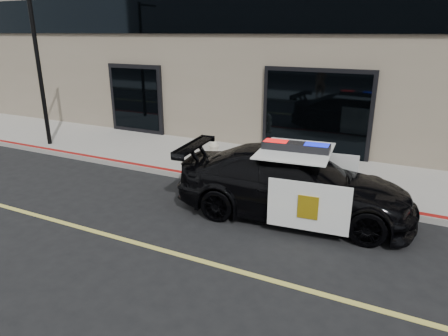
% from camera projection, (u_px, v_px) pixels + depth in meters
% --- Properties ---
extents(ground, '(120.00, 120.00, 0.00)m').
position_uv_depth(ground, '(265.00, 279.00, 6.65)').
color(ground, black).
rests_on(ground, ground).
extents(sidewalk_n, '(60.00, 3.50, 0.15)m').
position_uv_depth(sidewalk_n, '(332.00, 177.00, 11.08)').
color(sidewalk_n, gray).
rests_on(sidewalk_n, ground).
extents(police_car, '(3.08, 5.53, 1.68)m').
position_uv_depth(police_car, '(294.00, 183.00, 8.75)').
color(police_car, black).
rests_on(police_car, ground).
extents(fire_hydrant, '(0.34, 0.47, 0.75)m').
position_uv_depth(fire_hydrant, '(214.00, 153.00, 11.79)').
color(fire_hydrant, beige).
rests_on(fire_hydrant, sidewalk_n).
extents(street_light, '(0.14, 1.27, 4.99)m').
position_uv_depth(street_light, '(37.00, 64.00, 13.20)').
color(street_light, black).
rests_on(street_light, sidewalk_n).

